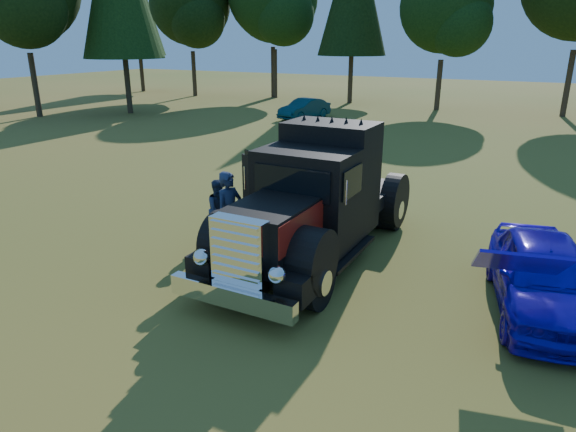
% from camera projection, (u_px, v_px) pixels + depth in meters
% --- Properties ---
extents(ground, '(120.00, 120.00, 0.00)m').
position_uv_depth(ground, '(301.00, 296.00, 10.11)').
color(ground, '#425619').
rests_on(ground, ground).
extents(diamond_t_truck, '(3.27, 7.16, 3.00)m').
position_uv_depth(diamond_t_truck, '(314.00, 205.00, 11.44)').
color(diamond_t_truck, black).
rests_on(diamond_t_truck, ground).
extents(hotrod_coupe, '(2.53, 4.46, 1.89)m').
position_uv_depth(hotrod_coupe, '(543.00, 276.00, 9.33)').
color(hotrod_coupe, '#07349E').
rests_on(hotrod_coupe, ground).
extents(spectator_near, '(0.62, 0.81, 2.01)m').
position_uv_depth(spectator_near, '(230.00, 215.00, 11.65)').
color(spectator_near, '#1F3348').
rests_on(spectator_near, ground).
extents(spectator_far, '(0.83, 0.92, 1.56)m').
position_uv_depth(spectator_far, '(220.00, 210.00, 12.66)').
color(spectator_far, '#20294B').
rests_on(spectator_far, ground).
extents(distant_teal_car, '(2.17, 3.98, 1.24)m').
position_uv_depth(distant_teal_car, '(304.00, 109.00, 32.17)').
color(distant_teal_car, '#0B3F43').
rests_on(distant_teal_car, ground).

